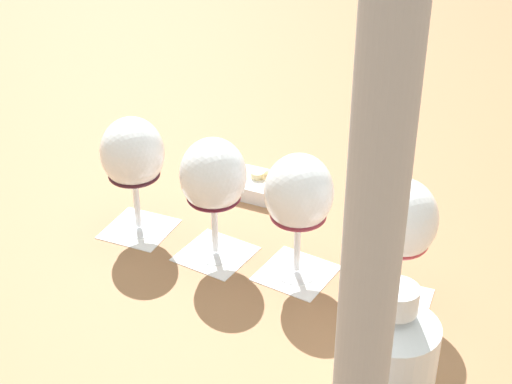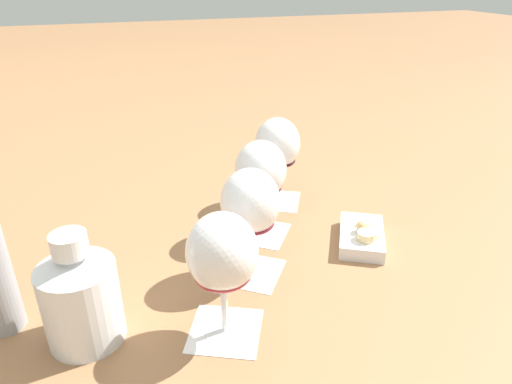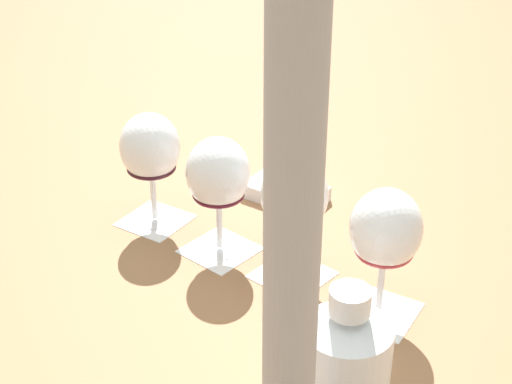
# 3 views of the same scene
# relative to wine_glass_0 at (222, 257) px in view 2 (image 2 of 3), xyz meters

# --- Properties ---
(ground_plane) EXTENTS (8.00, 8.00, 0.00)m
(ground_plane) POSITION_rel_wine_glass_0_xyz_m (0.18, -0.11, -0.13)
(ground_plane) COLOR #936642
(tasting_card_0) EXTENTS (0.13, 0.13, 0.00)m
(tasting_card_0) POSITION_rel_wine_glass_0_xyz_m (0.00, 0.00, -0.13)
(tasting_card_0) COLOR white
(tasting_card_0) RESTS_ON ground_plane
(tasting_card_1) EXTENTS (0.14, 0.14, 0.00)m
(tasting_card_1) POSITION_rel_wine_glass_0_xyz_m (0.12, -0.08, -0.13)
(tasting_card_1) COLOR white
(tasting_card_1) RESTS_ON ground_plane
(tasting_card_2) EXTENTS (0.14, 0.14, 0.00)m
(tasting_card_2) POSITION_rel_wine_glass_0_xyz_m (0.24, -0.14, -0.13)
(tasting_card_2) COLOR white
(tasting_card_2) RESTS_ON ground_plane
(tasting_card_3) EXTENTS (0.14, 0.14, 0.00)m
(tasting_card_3) POSITION_rel_wine_glass_0_xyz_m (0.35, -0.22, -0.13)
(tasting_card_3) COLOR white
(tasting_card_3) RESTS_ON ground_plane
(wine_glass_0) EXTENTS (0.10, 0.10, 0.19)m
(wine_glass_0) POSITION_rel_wine_glass_0_xyz_m (0.00, 0.00, 0.00)
(wine_glass_0) COLOR white
(wine_glass_0) RESTS_ON tasting_card_0
(wine_glass_1) EXTENTS (0.10, 0.10, 0.19)m
(wine_glass_1) POSITION_rel_wine_glass_0_xyz_m (0.12, -0.08, 0.00)
(wine_glass_1) COLOR white
(wine_glass_1) RESTS_ON tasting_card_1
(wine_glass_2) EXTENTS (0.10, 0.10, 0.19)m
(wine_glass_2) POSITION_rel_wine_glass_0_xyz_m (0.24, -0.14, 0.00)
(wine_glass_2) COLOR white
(wine_glass_2) RESTS_ON tasting_card_2
(wine_glass_3) EXTENTS (0.10, 0.10, 0.19)m
(wine_glass_3) POSITION_rel_wine_glass_0_xyz_m (0.35, -0.22, 0.00)
(wine_glass_3) COLOR white
(wine_glass_3) RESTS_ON tasting_card_3
(ceramic_vase) EXTENTS (0.10, 0.10, 0.17)m
(ceramic_vase) POSITION_rel_wine_glass_0_xyz_m (0.05, 0.19, -0.06)
(ceramic_vase) COLOR silver
(ceramic_vase) RESTS_ON ground_plane
(snack_dish) EXTENTS (0.16, 0.14, 0.05)m
(snack_dish) POSITION_rel_wine_glass_0_xyz_m (0.14, -0.31, -0.11)
(snack_dish) COLOR silver
(snack_dish) RESTS_ON ground_plane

